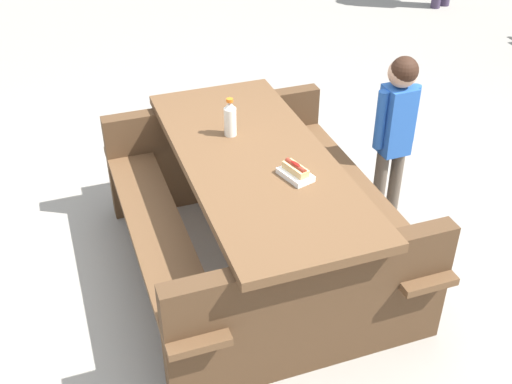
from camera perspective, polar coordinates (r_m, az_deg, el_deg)
The scene contains 5 objects.
ground_plane at distance 3.77m, azimuth -0.00°, elevation -6.59°, with size 30.00×30.00×0.00m, color gray.
picnic_table at distance 3.50m, azimuth -0.00°, elevation -1.08°, with size 2.05×1.75×0.75m.
soda_bottle at distance 3.49m, azimuth -2.33°, elevation 6.59°, with size 0.07×0.07×0.22m.
hotdog_tray at distance 3.15m, azimuth 3.56°, elevation 1.81°, with size 0.21×0.18×0.08m.
child_in_coat at distance 3.84m, azimuth 12.44°, elevation 6.23°, with size 0.19×0.27×1.12m.
Camera 1 is at (2.83, -0.37, 2.47)m, focal length 44.67 mm.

